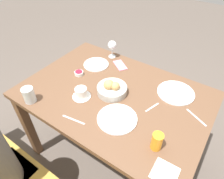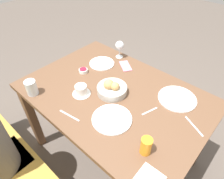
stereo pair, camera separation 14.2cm
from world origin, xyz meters
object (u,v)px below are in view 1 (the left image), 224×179
Objects in this scene: napkin at (165,173)px; cell_phone at (120,65)px; juice_glass at (157,141)px; spoon_coffee at (152,107)px; plate_far_center at (117,119)px; jam_bowl_berry at (79,73)px; knife_silver at (196,117)px; fork_silver at (74,120)px; plate_near_right at (96,64)px; bread_basket at (112,89)px; wine_glass at (112,46)px; plate_near_left at (176,93)px; coffee_cup at (81,93)px; water_tumbler at (29,95)px.

cell_phone reaches higher than napkin.
juice_glass reaches higher than spoon_coffee.
plate_far_center is 3.59× the size of jam_bowl_berry.
fork_silver is at bearing 35.84° from knife_silver.
plate_near_right is 1.77× the size of spoon_coffee.
plate_far_center is 0.55m from jam_bowl_berry.
fork_silver is at bearing 12.48° from juice_glass.
bread_basket is at bearing 112.87° from cell_phone.
cell_phone is (0.71, -0.21, 0.00)m from knife_silver.
fork_silver is (0.22, 0.16, -0.00)m from plate_far_center.
wine_glass reaches higher than jam_bowl_berry.
bread_basket is at bearing 124.14° from wine_glass.
cell_phone is at bearing -43.28° from juice_glass.
fork_silver is 0.78m from knife_silver.
bread_basket is 0.51m from juice_glass.
plate_near_left is at bearing -162.59° from jam_bowl_berry.
plate_near_left is 0.68m from wine_glass.
coffee_cup is at bearing -14.74° from napkin.
plate_far_center is at bearing 35.94° from knife_silver.
coffee_cup is at bearing -138.64° from water_tumbler.
cell_phone reaches higher than spoon_coffee.
knife_silver is at bearing -144.16° from fork_silver.
knife_silver is at bearing 173.27° from plate_near_right.
wine_glass reaches higher than napkin.
fork_silver is (-0.22, 0.75, -0.11)m from wine_glass.
napkin is (-0.25, 0.37, 0.00)m from spoon_coffee.
water_tumbler is 0.86× the size of napkin.
cell_phone is (0.30, -0.51, -0.00)m from plate_far_center.
jam_bowl_berry is 0.55× the size of napkin.
bread_basket reaches higher than juice_glass.
plate_near_left is at bearing -141.14° from water_tumbler.
spoon_coffee is at bearing -56.09° from napkin.
jam_bowl_berry is at bearing 80.92° from plate_near_right.
water_tumbler is 0.71× the size of wine_glass.
plate_far_center is 2.29× the size of water_tumbler.
plate_near_left is 1.04× the size of plate_far_center.
napkin is at bearing 157.50° from jam_bowl_berry.
wine_glass reaches higher than water_tumbler.
plate_far_center is at bearing 140.08° from plate_near_right.
fork_silver is at bearing -173.57° from water_tumbler.
coffee_cup is at bearing 37.57° from plate_near_left.
plate_near_right reaches higher than napkin.
wine_glass is 1.20× the size of coffee_cup.
knife_silver is 1.26× the size of spoon_coffee.
coffee_cup is at bearing 22.18° from spoon_coffee.
jam_bowl_berry is at bearing -18.28° from juice_glass.
water_tumbler reaches higher than napkin.
juice_glass is 0.86× the size of napkin.
juice_glass is 0.68× the size of fork_silver.
napkin is (-0.56, 0.34, -0.04)m from bread_basket.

